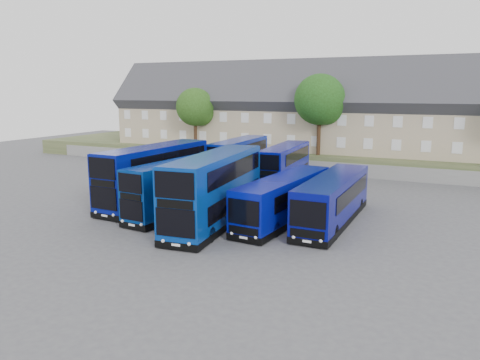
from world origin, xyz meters
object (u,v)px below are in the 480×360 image
Objects in this scene: dd_front_mid at (177,188)px; tree_mid at (321,102)px; tree_west at (196,108)px; dd_front_left at (155,176)px; coach_east_a at (284,200)px.

dd_front_mid is 1.13× the size of tree_mid.
dd_front_mid is at bearing -63.22° from tree_west.
dd_front_left reaches higher than dd_front_mid.
tree_mid is at bearing 1.79° from tree_west.
tree_mid is at bearing 103.86° from coach_east_a.
coach_east_a is at bearing -0.08° from dd_front_left.
dd_front_left is 1.59× the size of tree_west.
tree_mid reaches higher than dd_front_mid.
dd_front_mid is 0.86× the size of coach_east_a.
coach_east_a is 22.62m from tree_mid.
dd_front_left is 1.33× the size of tree_mid.
dd_front_left is at bearing -111.37° from tree_mid.
tree_west is (-11.31, 22.41, 5.06)m from dd_front_mid.
dd_front_left is 1.17× the size of dd_front_mid.
tree_west reaches higher than dd_front_left.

